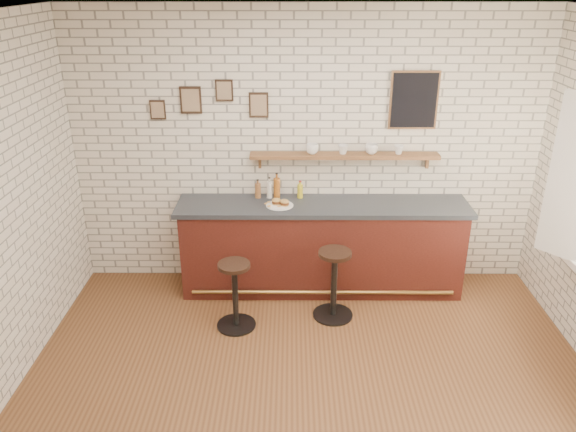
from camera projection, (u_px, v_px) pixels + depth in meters
name	position (u px, v px, depth m)	size (l,w,h in m)	color
ground	(310.00, 389.00, 4.77)	(5.00, 5.00, 0.00)	brown
bar_counter	(322.00, 247.00, 6.13)	(3.10, 0.65, 1.01)	#461812
sandwich_plate	(280.00, 205.00, 5.88)	(0.28, 0.28, 0.01)	white
ciabatta_sandwich	(280.00, 202.00, 5.86)	(0.20, 0.14, 0.06)	tan
potato_chips	(278.00, 205.00, 5.87)	(0.26, 0.18, 0.00)	#E1A84F
bitters_bottle_brown	(258.00, 190.00, 6.06)	(0.06, 0.06, 0.21)	brown
bitters_bottle_white	(269.00, 189.00, 6.06)	(0.06, 0.06, 0.23)	beige
bitters_bottle_amber	(277.00, 188.00, 6.05)	(0.07, 0.07, 0.28)	#934F17
condiment_bottle_yellow	(300.00, 191.00, 6.06)	(0.06, 0.06, 0.19)	gold
bar_stool_left	(235.00, 293.00, 5.48)	(0.41, 0.41, 0.71)	black
bar_stool_right	(334.00, 282.00, 5.64)	(0.41, 0.41, 0.74)	black
wall_shelf	(344.00, 156.00, 5.93)	(2.00, 0.18, 0.18)	brown
shelf_cup_a	(312.00, 149.00, 5.90)	(0.13, 0.13, 0.11)	white
shelf_cup_b	(343.00, 149.00, 5.90)	(0.11, 0.11, 0.10)	white
shelf_cup_c	(371.00, 149.00, 5.89)	(0.14, 0.14, 0.11)	white
shelf_cup_d	(399.00, 150.00, 5.90)	(0.10, 0.10, 0.09)	white
back_wall_decor	(329.00, 101.00, 5.77)	(2.96, 0.02, 0.56)	black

